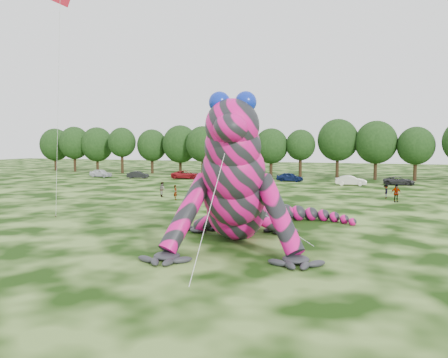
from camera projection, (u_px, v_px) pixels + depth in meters
ground at (109, 254)px, 24.85m from camera, size 240.00×240.00×0.00m
inflatable_gecko at (238, 169)px, 28.71m from camera, size 19.41×21.53×9.18m
flying_kite at (60, 17)px, 31.85m from camera, size 4.52×3.91×17.74m
tree_0 at (55, 150)px, 98.30m from camera, size 6.91×6.22×9.51m
tree_1 at (75, 149)px, 95.10m from camera, size 6.74×6.07×9.81m
tree_2 at (97, 150)px, 93.99m from camera, size 7.04×6.34×9.64m
tree_3 at (122, 150)px, 89.97m from camera, size 5.81×5.23×9.44m
tree_4 at (152, 151)px, 89.50m from camera, size 6.22×5.60×9.06m
tree_5 at (180, 150)px, 87.03m from camera, size 7.16×6.44×9.80m
tree_6 at (203, 151)px, 83.54m from camera, size 6.52×5.86×9.49m
tree_7 at (240, 151)px, 81.15m from camera, size 6.68×6.01×9.48m
tree_8 at (271, 153)px, 79.38m from camera, size 6.14×5.53×8.94m
tree_9 at (300, 154)px, 77.97m from camera, size 5.27×4.74×8.68m
tree_10 at (338, 149)px, 76.93m from camera, size 7.09×6.38×10.50m
tree_11 at (376, 150)px, 74.45m from camera, size 7.01×6.31×10.07m
tree_12 at (416, 154)px, 71.99m from camera, size 5.99×5.39×8.97m
car_0 at (101, 173)px, 80.19m from camera, size 4.50×2.19×1.48m
car_1 at (138, 175)px, 77.38m from camera, size 4.01×2.00×1.26m
car_2 at (186, 175)px, 76.39m from camera, size 5.62×3.40×1.46m
car_3 at (250, 177)px, 71.94m from camera, size 4.63×2.32×1.29m
car_4 at (290, 177)px, 71.20m from camera, size 4.53×2.36×1.47m
car_5 at (351, 181)px, 64.57m from camera, size 4.62×2.17×1.47m
car_6 at (399, 181)px, 65.16m from camera, size 4.57×2.19×1.26m
spectator_1 at (162, 189)px, 50.95m from camera, size 1.07×1.08×1.76m
spectator_2 at (386, 191)px, 49.62m from camera, size 0.64×1.05×1.57m
spectator_3 at (396, 193)px, 46.42m from camera, size 1.20×0.79×1.90m
spectator_0 at (176, 192)px, 48.31m from camera, size 0.66×0.72×1.65m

